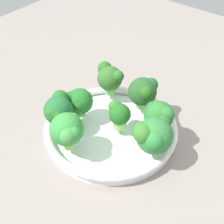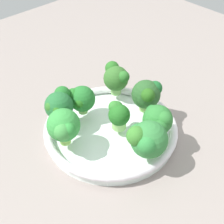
% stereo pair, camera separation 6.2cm
% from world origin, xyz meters
% --- Properties ---
extents(ground_plane, '(1.30, 1.30, 0.03)m').
position_xyz_m(ground_plane, '(0.00, 0.00, -0.01)').
color(ground_plane, gray).
extents(bowl, '(0.26, 0.26, 0.03)m').
position_xyz_m(bowl, '(-0.03, 0.00, 0.01)').
color(bowl, white).
rests_on(bowl, ground_plane).
extents(broccoli_floret_0, '(0.05, 0.05, 0.06)m').
position_xyz_m(broccoli_floret_0, '(-0.10, -0.02, 0.06)').
color(broccoli_floret_0, '#83B65C').
rests_on(broccoli_floret_0, bowl).
extents(broccoli_floret_1, '(0.07, 0.05, 0.07)m').
position_xyz_m(broccoli_floret_1, '(-0.10, 0.08, 0.07)').
color(broccoli_floret_1, '#7CB15F').
rests_on(broccoli_floret_1, bowl).
extents(broccoli_floret_2, '(0.06, 0.06, 0.07)m').
position_xyz_m(broccoli_floret_2, '(-0.10, -0.07, 0.07)').
color(broccoli_floret_2, '#7ABC58').
rests_on(broccoli_floret_2, bowl).
extents(broccoli_floret_3, '(0.06, 0.06, 0.07)m').
position_xyz_m(broccoli_floret_3, '(-0.05, -0.09, 0.07)').
color(broccoli_floret_3, '#95D05B').
rests_on(broccoli_floret_3, bowl).
extents(broccoli_floret_4, '(0.07, 0.07, 0.07)m').
position_xyz_m(broccoli_floret_4, '(0.07, -0.01, 0.07)').
color(broccoli_floret_4, '#84BD6A').
rests_on(broccoli_floret_4, bowl).
extents(broccoli_floret_5, '(0.06, 0.06, 0.07)m').
position_xyz_m(broccoli_floret_5, '(0.05, 0.04, 0.07)').
color(broccoli_floret_5, '#89CC67').
rests_on(broccoli_floret_5, bowl).
extents(broccoli_floret_6, '(0.06, 0.06, 0.07)m').
position_xyz_m(broccoli_floret_6, '(-0.02, 0.08, 0.07)').
color(broccoli_floret_6, '#93CC67').
rests_on(broccoli_floret_6, bowl).
extents(broccoli_floret_7, '(0.05, 0.04, 0.05)m').
position_xyz_m(broccoli_floret_7, '(-0.02, 0.01, 0.06)').
color(broccoli_floret_7, '#98CF71').
rests_on(broccoli_floret_7, bowl).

